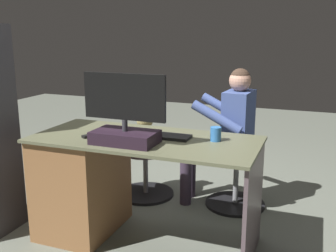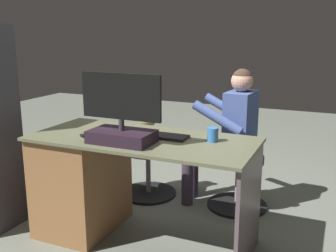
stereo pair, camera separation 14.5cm
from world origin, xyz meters
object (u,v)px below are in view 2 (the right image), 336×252
Objects in this scene: visitor_chair at (238,177)px; office_chair_teddy at (148,167)px; tv_remote at (91,134)px; teddy_bear at (148,130)px; person at (228,129)px; desk at (93,179)px; computer_mouse at (119,129)px; cup at (213,135)px; keyboard at (158,135)px; monitor at (121,122)px.

office_chair_teddy is at bearing 5.00° from visitor_chair.
tv_remote is 0.86m from teddy_bear.
desk is at bearing 45.63° from person.
teddy_bear is (-0.01, -0.85, -0.16)m from tv_remote.
person reaches higher than computer_mouse.
tv_remote is 0.13× the size of person.
cup is 0.72m from person.
desk is at bearing 83.79° from office_chair_teddy.
keyboard is 2.80× the size of tv_remote.
monitor reaches higher than teddy_bear.
keyboard is (-0.50, -0.06, 0.37)m from desk.
teddy_bear is (0.80, -0.66, -0.20)m from cup.
computer_mouse is 0.69m from cup.
computer_mouse is 0.08× the size of person.
person is (-0.29, -0.75, -0.09)m from keyboard.
tv_remote reaches higher than office_chair_teddy.
desk is at bearing 6.45° from cup.
monitor is 3.69× the size of tv_remote.
keyboard is at bearing 62.89° from visitor_chair.
keyboard is 0.83m from teddy_bear.
keyboard is at bearing 121.55° from office_chair_teddy.
person is at bearing -82.89° from cup.
desk is 16.51× the size of cup.
desk is at bearing -24.53° from monitor.
teddy_bear is (0.11, -0.68, -0.17)m from computer_mouse.
desk reaches higher than office_chair_teddy.
teddy_bear is 0.65× the size of visitor_chair.
computer_mouse is 0.19× the size of office_chair_teddy.
computer_mouse is at bearing -159.02° from desk.
monitor is at bearing 56.24° from keyboard.
cup is at bearing -153.72° from monitor.
cup is at bearing 97.11° from person.
visitor_chair is (-0.39, -0.75, -0.50)m from keyboard.
office_chair_teddy is at bearing -61.36° from tv_remote.
person reaches higher than keyboard.
cup is 0.18× the size of visitor_chair.
teddy_bear is at bearing -73.54° from monitor.
tv_remote is at bearing 13.38° from cup.
office_chair_teddy is at bearing -73.36° from monitor.
visitor_chair is (-0.89, -0.82, -0.14)m from desk.
person is at bearing -175.00° from office_chair_teddy.
keyboard is 0.80m from person.
desk is 1.16m from person.
tv_remote is (-0.07, 0.09, 0.37)m from desk.
person is (0.10, 0.01, 0.41)m from visitor_chair.
desk is 0.62m from keyboard.
keyboard is 0.95m from office_chair_teddy.
teddy_bear reaches higher than office_chair_teddy.
keyboard is at bearing 177.98° from computer_mouse.
desk is 1.31× the size of person.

